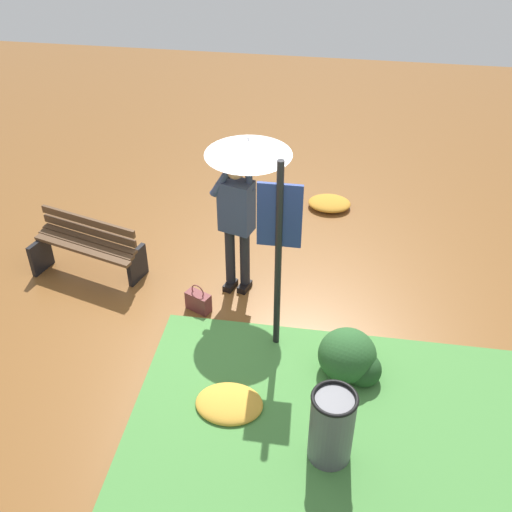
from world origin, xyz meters
TOP-DOWN VIEW (x-y plane):
  - ground_plane at (0.00, 0.00)m, footprint 18.00×18.00m
  - grass_verge at (1.62, -2.42)m, footprint 4.80×4.00m
  - person_with_umbrella at (-0.02, 0.29)m, footprint 0.96×0.96m
  - info_sign_post at (0.50, -0.65)m, footprint 0.44×0.07m
  - handbag at (-0.49, -0.22)m, footprint 0.33×0.25m
  - park_bench at (-2.01, 0.28)m, footprint 1.44×0.75m
  - trash_bin at (1.17, -2.06)m, footprint 0.42×0.42m
  - shrub_cluster at (1.32, -1.01)m, footprint 0.67×0.61m
  - leaf_pile_near_person at (0.16, -1.64)m, footprint 0.68×0.54m
  - leaf_pile_by_bench at (0.92, 2.33)m, footprint 0.63×0.50m

SIDE VIEW (x-z plane):
  - ground_plane at x=0.00m, z-range 0.00..0.00m
  - grass_verge at x=1.62m, z-range 0.00..0.05m
  - leaf_pile_by_bench at x=0.92m, z-range 0.00..0.14m
  - leaf_pile_near_person at x=0.16m, z-range 0.00..0.15m
  - handbag at x=-0.49m, z-range -0.06..0.31m
  - shrub_cluster at x=1.32m, z-range -0.02..0.53m
  - park_bench at x=-2.01m, z-range 0.03..0.78m
  - trash_bin at x=1.17m, z-range 0.00..0.84m
  - info_sign_post at x=0.50m, z-range 0.29..2.59m
  - person_with_umbrella at x=-0.02m, z-range 0.53..2.57m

